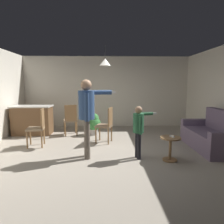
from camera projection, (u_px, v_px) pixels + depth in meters
The scene contains 13 objects.
ground at pixel (107, 153), 4.84m from camera, with size 7.68×7.68×0.00m, color #9E9384.
wall_back at pixel (107, 92), 7.83m from camera, with size 6.40×0.10×2.70m, color silver.
couch_floral at pixel (212, 136), 5.13m from camera, with size 0.88×1.81×1.00m.
kitchen_counter at pixel (33, 120), 6.61m from camera, with size 1.26×0.66×0.95m.
side_table_by_couch at pixel (170, 146), 4.32m from camera, with size 0.44×0.44×0.52m.
person_adult at pixel (87, 110), 4.41m from camera, with size 0.83×0.58×1.75m.
person_child at pixel (139, 126), 4.40m from camera, with size 0.57×0.42×1.17m.
dining_chair_by_counter at pixel (38, 126), 5.31m from camera, with size 0.47×0.47×1.00m.
dining_chair_near_wall at pixel (106, 124), 5.65m from camera, with size 0.52×0.52×1.00m.
dining_chair_centre_back at pixel (71, 119), 6.47m from camera, with size 0.52×0.52×1.00m.
potted_plant_corner at pixel (94, 123), 6.56m from camera, with size 0.46×0.46×0.71m.
spare_remote_on_table at pixel (172, 136), 4.28m from camera, with size 0.04×0.13×0.04m, color white.
ceiling_light_pendant at pixel (105, 62), 5.57m from camera, with size 0.32×0.32×0.55m.
Camera 1 is at (-0.03, -4.67, 1.64)m, focal length 32.23 mm.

